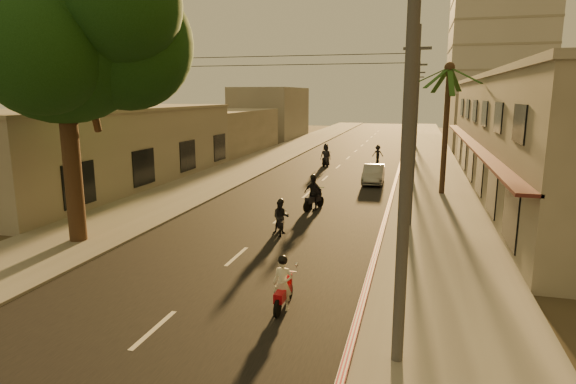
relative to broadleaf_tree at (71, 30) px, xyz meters
name	(u,v)px	position (x,y,z in m)	size (l,w,h in m)	color
ground	(216,276)	(6.61, -2.14, -8.48)	(160.00, 160.00, 0.00)	#383023
road	(325,178)	(6.61, 17.86, -8.47)	(10.00, 140.00, 0.02)	black
sidewalk_right	(431,182)	(14.11, 17.86, -8.42)	(5.00, 140.00, 0.12)	slate
sidewalk_left	(230,173)	(-0.89, 17.86, -8.42)	(5.00, 140.00, 0.12)	slate
curb_stripe	(392,194)	(11.71, 12.86, -8.38)	(0.20, 60.00, 0.20)	#AC1224
shophouse_row	(547,135)	(20.57, 15.86, -4.83)	(8.80, 34.20, 7.30)	gray
left_building	(107,146)	(-7.37, 11.86, -5.88)	(8.20, 24.20, 5.20)	gray
distant_tower	(499,32)	(22.61, 53.86, 5.52)	(12.10, 12.10, 28.00)	#B7B5B2
broadleaf_tree	(71,30)	(0.00, 0.00, 0.00)	(9.60, 8.70, 12.10)	black
palm_tree	(449,75)	(14.61, 13.86, -1.33)	(5.00, 5.00, 8.20)	black
utility_poles	(417,87)	(12.81, 17.86, -1.94)	(1.20, 48.26, 9.00)	#38383A
filler_right	(487,122)	(20.61, 42.86, -5.48)	(8.00, 14.00, 6.00)	gray
filler_left_near	(221,131)	(-7.39, 31.86, -6.28)	(8.00, 14.00, 4.40)	gray
filler_left_far	(270,113)	(-7.39, 49.86, -4.98)	(8.00, 14.00, 7.00)	gray
scooter_red	(283,286)	(9.54, -4.06, -7.76)	(0.62, 1.66, 1.63)	black
scooter_mid_a	(281,218)	(7.38, 3.30, -7.75)	(0.99, 1.59, 1.58)	black
scooter_mid_b	(313,194)	(7.82, 8.03, -7.60)	(1.34, 1.88, 1.93)	black
scooter_far_a	(326,156)	(5.51, 23.96, -7.60)	(0.97, 1.98, 1.95)	black
scooter_far_b	(378,154)	(9.60, 27.86, -7.75)	(1.04, 1.61, 1.58)	black
parked_car	(373,174)	(10.21, 16.75, -7.83)	(1.45, 3.93, 1.28)	gray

